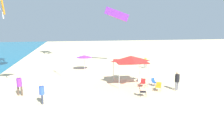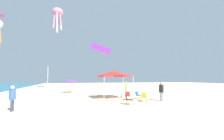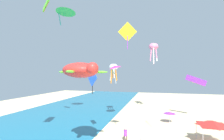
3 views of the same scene
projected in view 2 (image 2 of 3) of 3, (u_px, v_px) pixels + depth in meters
The scene contains 14 objects.
ground at pixel (121, 98), 18.34m from camera, with size 120.00×120.00×0.10m, color beige.
canopy_tent at pixel (115, 74), 17.50m from camera, with size 3.16×3.26×3.09m.
beach_umbrella at pixel (72, 80), 24.23m from camera, with size 2.20×2.20×2.11m.
folding_chair_facing_ocean at pixel (127, 95), 16.42m from camera, with size 0.80×0.76×0.82m.
folding_chair_near_cooler at pixel (128, 99), 13.35m from camera, with size 0.63×0.71×0.82m.
folding_chair_left_of_tent at pixel (138, 95), 16.82m from camera, with size 0.80×0.77×0.82m.
folding_chair_right_of_tent at pixel (144, 97), 15.13m from camera, with size 0.81×0.78×0.82m.
cooler_box at pixel (123, 96), 18.44m from camera, with size 0.66×0.48×0.40m.
banner_flag at pixel (48, 78), 20.40m from camera, with size 0.36×0.06×3.86m.
person_watching_sky at pixel (161, 90), 15.51m from camera, with size 0.44×0.44×1.87m.
person_by_tent at pixel (126, 86), 26.24m from camera, with size 0.40×0.44×1.68m.
person_kite_handler at pixel (12, 96), 10.65m from camera, with size 0.46×0.41×1.74m.
kite_octopus_pink at pixel (58, 13), 32.26m from camera, with size 2.29×2.29×5.09m.
kite_parafoil_purple at pixel (101, 49), 29.79m from camera, with size 1.78×3.78×2.38m.
Camera 2 is at (-17.53, 5.97, 2.24)m, focal length 25.04 mm.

